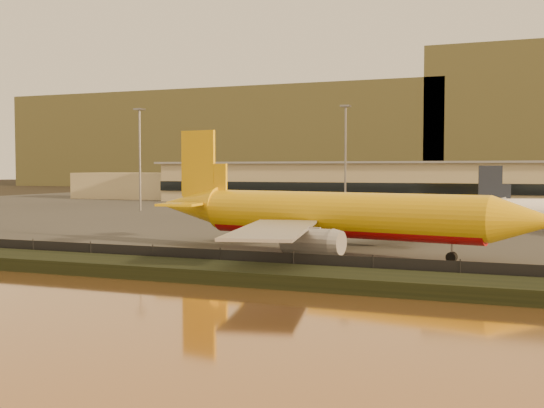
# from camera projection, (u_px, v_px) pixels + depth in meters

# --- Properties ---
(ground) EXTENTS (900.00, 900.00, 0.00)m
(ground) POSITION_uv_depth(u_px,v_px,m) (252.00, 257.00, 83.08)
(ground) COLOR black
(ground) RESTS_ON ground
(embankment) EXTENTS (320.00, 7.00, 1.40)m
(embankment) POSITION_uv_depth(u_px,v_px,m) (184.00, 270.00, 67.23)
(embankment) COLOR black
(embankment) RESTS_ON ground
(tarmac) EXTENTS (320.00, 220.00, 0.20)m
(tarmac) POSITION_uv_depth(u_px,v_px,m) (399.00, 211.00, 171.44)
(tarmac) COLOR #2D2D2D
(tarmac) RESTS_ON ground
(perimeter_fence) EXTENTS (300.00, 0.05, 2.20)m
(perimeter_fence) POSITION_uv_depth(u_px,v_px,m) (203.00, 259.00, 70.92)
(perimeter_fence) COLOR black
(perimeter_fence) RESTS_ON tarmac
(terminal_building) EXTENTS (202.00, 25.00, 12.60)m
(terminal_building) POSITION_uv_depth(u_px,v_px,m) (371.00, 183.00, 204.81)
(terminal_building) COLOR tan
(terminal_building) RESTS_ON tarmac
(apron_light_masts) EXTENTS (152.20, 12.20, 25.40)m
(apron_light_masts) POSITION_uv_depth(u_px,v_px,m) (452.00, 145.00, 146.57)
(apron_light_masts) COLOR slate
(apron_light_masts) RESTS_ON tarmac
(distant_hills) EXTENTS (470.00, 160.00, 70.00)m
(distant_hills) POSITION_uv_depth(u_px,v_px,m) (443.00, 134.00, 405.23)
(distant_hills) COLOR brown
(distant_hills) RESTS_ON ground
(dhl_cargo_jet) EXTENTS (52.84, 51.11, 15.82)m
(dhl_cargo_jet) POSITION_uv_depth(u_px,v_px,m) (333.00, 216.00, 84.16)
(dhl_cargo_jet) COLOR #DBA80B
(dhl_cargo_jet) RESTS_ON tarmac
(gse_vehicle_yellow) EXTENTS (3.89, 2.08, 1.68)m
(gse_vehicle_yellow) POSITION_uv_depth(u_px,v_px,m) (381.00, 229.00, 108.49)
(gse_vehicle_yellow) COLOR #DBA80B
(gse_vehicle_yellow) RESTS_ON tarmac
(gse_vehicle_white) EXTENTS (4.80, 2.83, 2.03)m
(gse_vehicle_white) POSITION_uv_depth(u_px,v_px,m) (261.00, 223.00, 118.51)
(gse_vehicle_white) COLOR white
(gse_vehicle_white) RESTS_ON tarmac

